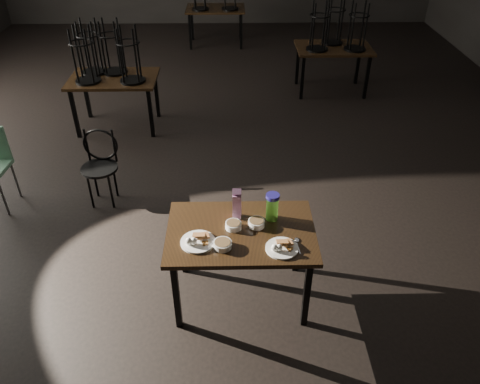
{
  "coord_description": "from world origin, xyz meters",
  "views": [
    {
      "loc": [
        0.27,
        -5.62,
        3.17
      ],
      "look_at": [
        0.34,
        -2.33,
        0.85
      ],
      "focal_mm": 35.0,
      "sensor_mm": 36.0,
      "label": 1
    }
  ],
  "objects_px": {
    "main_table": "(241,238)",
    "juice_carton": "(237,204)",
    "water_bottle": "(272,207)",
    "bentwood_chair": "(100,161)"
  },
  "relations": [
    {
      "from": "main_table",
      "to": "bentwood_chair",
      "type": "distance_m",
      "value": 2.15
    },
    {
      "from": "water_bottle",
      "to": "bentwood_chair",
      "type": "distance_m",
      "value": 2.27
    },
    {
      "from": "main_table",
      "to": "juice_carton",
      "type": "xyz_separation_m",
      "value": [
        -0.03,
        0.18,
        0.21
      ]
    },
    {
      "from": "juice_carton",
      "to": "bentwood_chair",
      "type": "bearing_deg",
      "value": 138.08
    },
    {
      "from": "main_table",
      "to": "juice_carton",
      "type": "bearing_deg",
      "value": 99.14
    },
    {
      "from": "juice_carton",
      "to": "bentwood_chair",
      "type": "xyz_separation_m",
      "value": [
        -1.48,
        1.33,
        -0.38
      ]
    },
    {
      "from": "water_bottle",
      "to": "juice_carton",
      "type": "bearing_deg",
      "value": 174.02
    },
    {
      "from": "juice_carton",
      "to": "water_bottle",
      "type": "height_order",
      "value": "juice_carton"
    },
    {
      "from": "juice_carton",
      "to": "water_bottle",
      "type": "bearing_deg",
      "value": -5.98
    },
    {
      "from": "main_table",
      "to": "water_bottle",
      "type": "distance_m",
      "value": 0.36
    }
  ]
}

